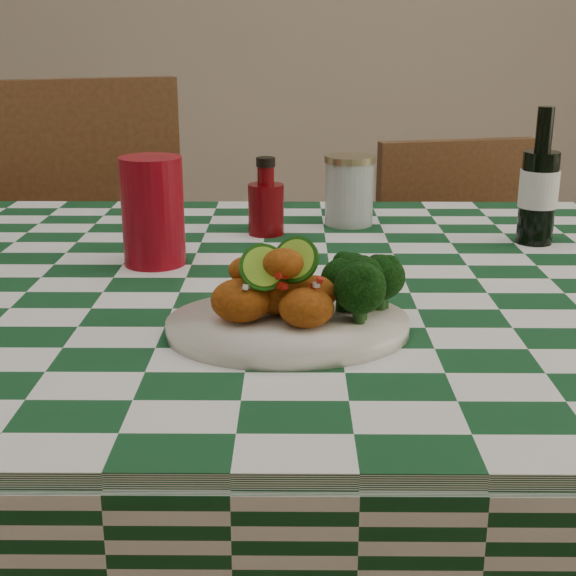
# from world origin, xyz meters

# --- Properties ---
(dining_table) EXTENTS (1.66, 1.06, 0.79)m
(dining_table) POSITION_xyz_m (0.00, 0.00, 0.39)
(dining_table) COLOR #134120
(dining_table) RESTS_ON ground
(plate) EXTENTS (0.30, 0.24, 0.02)m
(plate) POSITION_xyz_m (-0.06, -0.21, 0.80)
(plate) COLOR silver
(plate) RESTS_ON dining_table
(fried_chicken_pile) EXTENTS (0.13, 0.10, 0.08)m
(fried_chicken_pile) POSITION_xyz_m (-0.06, -0.21, 0.85)
(fried_chicken_pile) COLOR #A94E10
(fried_chicken_pile) RESTS_ON plate
(broccoli_side) EXTENTS (0.09, 0.09, 0.07)m
(broccoli_side) POSITION_xyz_m (0.03, -0.20, 0.84)
(broccoli_side) COLOR black
(broccoli_side) RESTS_ON plate
(red_tumbler) EXTENTS (0.10, 0.10, 0.16)m
(red_tumbler) POSITION_xyz_m (-0.26, 0.07, 0.87)
(red_tumbler) COLOR maroon
(red_tumbler) RESTS_ON dining_table
(ketchup_bottle) EXTENTS (0.08, 0.08, 0.13)m
(ketchup_bottle) POSITION_xyz_m (-0.10, 0.25, 0.85)
(ketchup_bottle) COLOR #5C0408
(ketchup_bottle) RESTS_ON dining_table
(mason_jar) EXTENTS (0.11, 0.11, 0.12)m
(mason_jar) POSITION_xyz_m (0.05, 0.32, 0.85)
(mason_jar) COLOR #B2BCBA
(mason_jar) RESTS_ON dining_table
(beer_bottle) EXTENTS (0.07, 0.07, 0.22)m
(beer_bottle) POSITION_xyz_m (0.34, 0.20, 0.90)
(beer_bottle) COLOR black
(beer_bottle) RESTS_ON dining_table
(wooden_chair_left) EXTENTS (0.61, 0.62, 1.01)m
(wooden_chair_left) POSITION_xyz_m (-0.48, 0.68, 0.50)
(wooden_chair_left) COLOR #472814
(wooden_chair_left) RESTS_ON ground
(wooden_chair_right) EXTENTS (0.48, 0.49, 0.87)m
(wooden_chair_right) POSITION_xyz_m (0.38, 0.69, 0.43)
(wooden_chair_right) COLOR #472814
(wooden_chair_right) RESTS_ON ground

